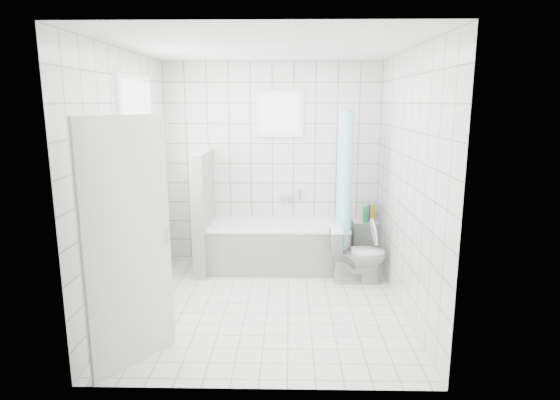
{
  "coord_description": "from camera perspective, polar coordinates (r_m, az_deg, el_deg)",
  "views": [
    {
      "loc": [
        0.22,
        -4.61,
        2.09
      ],
      "look_at": [
        0.12,
        0.35,
        1.05
      ],
      "focal_mm": 30.0,
      "sensor_mm": 36.0,
      "label": 1
    }
  ],
  "objects": [
    {
      "name": "curtain_rod",
      "position": [
        5.75,
        8.07,
        10.83
      ],
      "size": [
        0.02,
        0.8,
        0.02
      ],
      "primitive_type": "cylinder",
      "rotation": [
        1.57,
        0.0,
        0.0
      ],
      "color": "silver",
      "rests_on": "wall_back"
    },
    {
      "name": "wall_left",
      "position": [
        4.95,
        -18.02,
        2.07
      ],
      "size": [
        0.02,
        3.0,
        2.6
      ],
      "primitive_type": "cube",
      "color": "white",
      "rests_on": "ground"
    },
    {
      "name": "ceiling",
      "position": [
        4.64,
        -1.69,
        18.14
      ],
      "size": [
        3.0,
        3.0,
        0.0
      ],
      "primitive_type": "plane",
      "rotation": [
        3.14,
        0.0,
        0.0
      ],
      "color": "white",
      "rests_on": "ground"
    },
    {
      "name": "window_sill",
      "position": [
        5.29,
        -15.75,
        -2.06
      ],
      "size": [
        0.18,
        1.02,
        0.08
      ],
      "primitive_type": "cube",
      "color": "white",
      "rests_on": "wall_left"
    },
    {
      "name": "toilet",
      "position": [
        5.6,
        9.43,
        -6.57
      ],
      "size": [
        0.66,
        0.38,
        0.67
      ],
      "primitive_type": "imported",
      "rotation": [
        0.0,
        0.0,
        1.56
      ],
      "color": "white",
      "rests_on": "ground"
    },
    {
      "name": "wall_back",
      "position": [
        6.17,
        -0.94,
        4.47
      ],
      "size": [
        2.8,
        0.02,
        2.6
      ],
      "primitive_type": "cube",
      "color": "white",
      "rests_on": "ground"
    },
    {
      "name": "tub_faucet",
      "position": [
        6.2,
        0.82,
        0.29
      ],
      "size": [
        0.18,
        0.06,
        0.06
      ],
      "primitive_type": "cube",
      "color": "silver",
      "rests_on": "wall_back"
    },
    {
      "name": "window_left",
      "position": [
        5.18,
        -16.68,
        5.92
      ],
      "size": [
        0.01,
        0.9,
        1.4
      ],
      "primitive_type": "cube",
      "color": "white",
      "rests_on": "wall_left"
    },
    {
      "name": "wall_front",
      "position": [
        3.22,
        -2.86,
        -2.39
      ],
      "size": [
        2.8,
        0.02,
        2.6
      ],
      "primitive_type": "cube",
      "color": "white",
      "rests_on": "ground"
    },
    {
      "name": "shower_curtain",
      "position": [
        5.71,
        7.96,
        1.74
      ],
      "size": [
        0.14,
        0.48,
        1.78
      ],
      "primitive_type": null,
      "color": "#56EEFF",
      "rests_on": "curtain_rod"
    },
    {
      "name": "sill_bottles",
      "position": [
        5.21,
        -15.87,
        -0.51
      ],
      "size": [
        0.2,
        0.74,
        0.29
      ],
      "color": "#CA4EAB",
      "rests_on": "window_sill"
    },
    {
      "name": "partition_wall",
      "position": [
        5.94,
        -9.27,
        -1.36
      ],
      "size": [
        0.15,
        0.85,
        1.5
      ],
      "primitive_type": "cube",
      "color": "white",
      "rests_on": "ground"
    },
    {
      "name": "wall_right",
      "position": [
        4.82,
        15.26,
        1.99
      ],
      "size": [
        0.02,
        3.0,
        2.6
      ],
      "primitive_type": "cube",
      "color": "white",
      "rests_on": "ground"
    },
    {
      "name": "tiled_ledge",
      "position": [
        6.35,
        10.64,
        -4.99
      ],
      "size": [
        0.4,
        0.24,
        0.55
      ],
      "primitive_type": "cube",
      "color": "white",
      "rests_on": "ground"
    },
    {
      "name": "window_back",
      "position": [
        6.07,
        -0.02,
        10.52
      ],
      "size": [
        0.5,
        0.01,
        0.5
      ],
      "primitive_type": "cube",
      "color": "white",
      "rests_on": "wall_back"
    },
    {
      "name": "bathtub",
      "position": [
        6.01,
        -0.17,
        -5.58
      ],
      "size": [
        1.74,
        0.77,
        0.58
      ],
      "color": "white",
      "rests_on": "ground"
    },
    {
      "name": "door",
      "position": [
        3.84,
        -17.95,
        -5.26
      ],
      "size": [
        0.48,
        0.68,
        2.0
      ],
      "primitive_type": "cube",
      "rotation": [
        0.0,
        0.0,
        -0.6
      ],
      "color": "silver",
      "rests_on": "ground"
    },
    {
      "name": "ledge_bottles",
      "position": [
        6.22,
        10.76,
        -1.66
      ],
      "size": [
        0.16,
        0.15,
        0.24
      ],
      "color": "gold",
      "rests_on": "tiled_ledge"
    },
    {
      "name": "ground",
      "position": [
        5.07,
        -1.51,
        -12.53
      ],
      "size": [
        3.0,
        3.0,
        0.0
      ],
      "primitive_type": "plane",
      "color": "white",
      "rests_on": "ground"
    }
  ]
}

